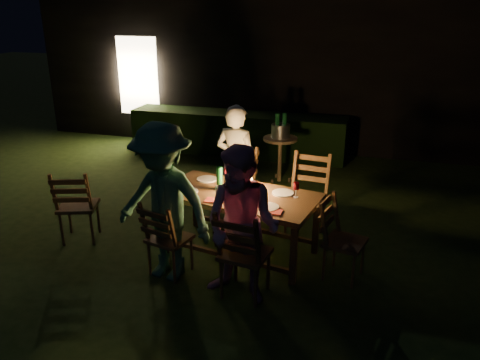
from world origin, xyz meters
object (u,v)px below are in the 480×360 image
(bottle_bucket_b, at_px, (284,128))
(chair_spare, at_px, (79,218))
(lantern, at_px, (245,180))
(chair_end, at_px, (342,254))
(person_opp_left, at_px, (163,203))
(chair_near_left, at_px, (169,251))
(chair_far_right, at_px, (305,211))
(side_table, at_px, (280,143))
(dining_table, at_px, (239,199))
(chair_near_right, at_px, (244,268))
(bottle_table, at_px, (219,178))
(ice_bucket, at_px, (281,131))
(chair_far_left, at_px, (235,198))
(bottle_bucket_a, at_px, (277,128))
(person_house_side, at_px, (236,164))
(person_opp_right, at_px, (242,226))

(bottle_bucket_b, bearing_deg, chair_spare, -125.60)
(lantern, bearing_deg, chair_spare, -171.24)
(bottle_bucket_b, bearing_deg, chair_end, -66.30)
(chair_spare, relative_size, person_opp_left, 0.58)
(chair_near_left, distance_m, chair_far_right, 1.84)
(chair_far_right, bearing_deg, chair_end, 127.52)
(chair_end, height_order, person_opp_left, person_opp_left)
(chair_near_left, relative_size, side_table, 1.22)
(bottle_bucket_b, bearing_deg, side_table, -141.34)
(dining_table, relative_size, chair_near_right, 1.91)
(dining_table, xyz_separation_m, side_table, (-0.03, 2.46, -0.01))
(bottle_table, relative_size, ice_bucket, 0.93)
(chair_far_left, bearing_deg, dining_table, 121.93)
(chair_end, relative_size, bottle_bucket_b, 2.87)
(chair_far_left, relative_size, ice_bucket, 3.43)
(person_opp_left, xyz_separation_m, bottle_table, (0.34, 0.77, 0.03))
(bottle_bucket_b, bearing_deg, bottle_bucket_a, -141.34)
(chair_near_right, relative_size, bottle_bucket_a, 3.13)
(person_house_side, relative_size, bottle_bucket_a, 4.92)
(chair_spare, height_order, ice_bucket, chair_spare)
(dining_table, distance_m, bottle_table, 0.33)
(person_house_side, xyz_separation_m, side_table, (0.26, 1.58, -0.13))
(side_table, bearing_deg, chair_far_right, -68.50)
(chair_near_right, distance_m, bottle_bucket_a, 3.34)
(side_table, bearing_deg, dining_table, -89.24)
(chair_spare, relative_size, ice_bucket, 3.27)
(person_opp_left, distance_m, bottle_bucket_a, 3.19)
(chair_far_left, xyz_separation_m, lantern, (0.36, -0.80, 0.59))
(chair_near_right, height_order, chair_far_right, chair_far_right)
(person_house_side, xyz_separation_m, bottle_table, (0.05, -0.84, 0.10))
(chair_far_left, distance_m, bottle_bucket_b, 1.80)
(ice_bucket, bearing_deg, chair_far_left, -99.53)
(chair_end, height_order, person_opp_right, person_opp_right)
(chair_far_left, height_order, chair_end, chair_far_left)
(dining_table, bearing_deg, chair_near_left, -120.40)
(side_table, height_order, bottle_bucket_a, bottle_bucket_a)
(chair_far_right, distance_m, ice_bucket, 2.01)
(person_opp_right, height_order, ice_bucket, person_opp_right)
(chair_far_left, height_order, bottle_table, chair_far_left)
(chair_spare, xyz_separation_m, person_opp_right, (2.27, -0.61, 0.49))
(chair_far_right, distance_m, side_table, 1.96)
(side_table, bearing_deg, chair_near_left, -99.90)
(bottle_bucket_a, bearing_deg, bottle_table, -93.93)
(person_house_side, relative_size, person_opp_left, 0.93)
(person_house_side, xyz_separation_m, bottle_bucket_b, (0.31, 1.62, 0.12))
(chair_spare, height_order, bottle_table, bottle_table)
(chair_near_left, height_order, bottle_bucket_b, bottle_bucket_b)
(chair_far_left, height_order, person_house_side, person_house_side)
(bottle_bucket_a, relative_size, bottle_bucket_b, 1.00)
(chair_near_left, relative_size, lantern, 2.59)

